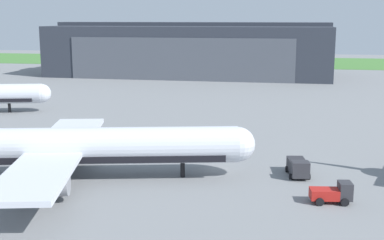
% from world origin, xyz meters
% --- Properties ---
extents(ground_plane, '(440.00, 440.00, 0.00)m').
position_xyz_m(ground_plane, '(0.00, 0.00, 0.00)').
color(ground_plane, slate).
extents(grass_field_strip, '(440.00, 56.00, 0.08)m').
position_xyz_m(grass_field_strip, '(0.00, 165.55, 0.04)').
color(grass_field_strip, '#447936').
rests_on(grass_field_strip, ground_plane).
extents(maintenance_hangar, '(90.75, 35.67, 17.36)m').
position_xyz_m(maintenance_hangar, '(-25.20, 109.86, 8.22)').
color(maintenance_hangar, '#2D333D').
rests_on(maintenance_hangar, ground_plane).
extents(airliner_near_left, '(44.14, 37.32, 13.65)m').
position_xyz_m(airliner_near_left, '(-17.47, -6.34, 3.81)').
color(airliner_near_left, silver).
rests_on(airliner_near_left, ground_plane).
extents(ops_van, '(3.06, 5.35, 2.23)m').
position_xyz_m(ops_van, '(9.86, 0.06, 1.15)').
color(ops_van, '#2D2D33').
rests_on(ops_van, ground_plane).
extents(pushback_tractor, '(4.45, 2.73, 2.25)m').
position_xyz_m(pushback_tractor, '(13.42, -8.85, 1.07)').
color(pushback_tractor, '#2D2D33').
rests_on(pushback_tractor, ground_plane).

